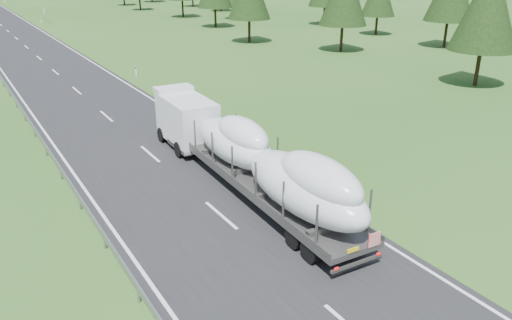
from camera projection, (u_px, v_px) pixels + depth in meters
ground at (221, 215)px, 22.81m from camera, size 400.00×400.00×0.00m
highway_sign at (44, 12)px, 88.56m from camera, size 0.08×0.90×2.60m
boat_truck at (250, 153)px, 24.45m from camera, size 3.17×18.49×3.74m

